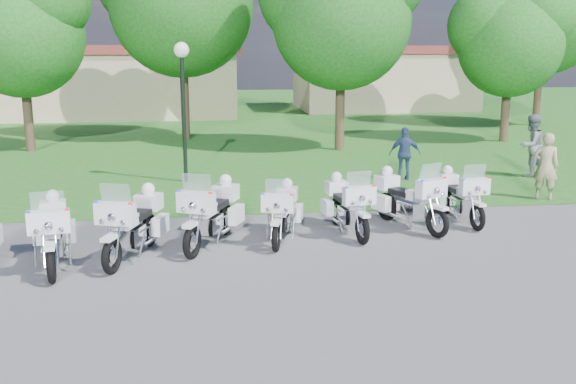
{
  "coord_description": "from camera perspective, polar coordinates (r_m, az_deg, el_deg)",
  "views": [
    {
      "loc": [
        -1.0,
        -11.87,
        3.89
      ],
      "look_at": [
        0.76,
        1.2,
        0.95
      ],
      "focal_mm": 40.0,
      "sensor_mm": 36.0,
      "label": 1
    }
  ],
  "objects": [
    {
      "name": "grass_lawn",
      "position": [
        39.07,
        -6.23,
        6.8
      ],
      "size": [
        100.0,
        48.0,
        0.01
      ],
      "primitive_type": "cube",
      "color": "#22611E",
      "rests_on": "ground"
    },
    {
      "name": "tree_3",
      "position": [
        29.0,
        19.1,
        13.03
      ],
      "size": [
        5.06,
        4.31,
        6.74
      ],
      "color": "#38281C",
      "rests_on": "ground"
    },
    {
      "name": "bystander_b",
      "position": [
        21.26,
        20.78,
        3.86
      ],
      "size": [
        1.17,
        1.07,
        1.94
      ],
      "primitive_type": "imported",
      "rotation": [
        0.0,
        0.0,
        -2.69
      ],
      "color": "gray",
      "rests_on": "ground"
    },
    {
      "name": "building_east",
      "position": [
        43.59,
        8.42,
        10.06
      ],
      "size": [
        11.44,
        7.28,
        4.1
      ],
      "color": "tan",
      "rests_on": "ground"
    },
    {
      "name": "tree_2",
      "position": [
        25.3,
        4.67,
        16.13
      ],
      "size": [
        6.2,
        5.29,
        8.27
      ],
      "color": "#38281C",
      "rests_on": "ground"
    },
    {
      "name": "motorcycle_2",
      "position": [
        12.46,
        -20.2,
        -3.31
      ],
      "size": [
        0.99,
        2.3,
        1.55
      ],
      "rotation": [
        0.0,
        0.0,
        3.31
      ],
      "color": "black",
      "rests_on": "ground"
    },
    {
      "name": "ground",
      "position": [
        12.53,
        -2.73,
        -5.54
      ],
      "size": [
        100.0,
        100.0,
        0.0
      ],
      "primitive_type": "plane",
      "color": "#5A5A5F",
      "rests_on": "ground"
    },
    {
      "name": "motorcycle_3",
      "position": [
        12.53,
        -13.52,
        -2.72
      ],
      "size": [
        1.24,
        2.27,
        1.58
      ],
      "rotation": [
        0.0,
        0.0,
        2.82
      ],
      "color": "black",
      "rests_on": "ground"
    },
    {
      "name": "motorcycle_8",
      "position": [
        15.32,
        14.99,
        -0.26
      ],
      "size": [
        0.79,
        2.14,
        1.44
      ],
      "rotation": [
        0.0,
        0.0,
        3.21
      ],
      "color": "black",
      "rests_on": "ground"
    },
    {
      "name": "bystander_a",
      "position": [
        18.15,
        21.94,
        2.13
      ],
      "size": [
        0.77,
        0.69,
        1.77
      ],
      "primitive_type": "imported",
      "rotation": [
        0.0,
        0.0,
        2.61
      ],
      "color": "tan",
      "rests_on": "ground"
    },
    {
      "name": "motorcycle_4",
      "position": [
        13.07,
        -6.74,
        -1.79
      ],
      "size": [
        1.39,
        2.23,
        1.6
      ],
      "rotation": [
        0.0,
        0.0,
        2.72
      ],
      "color": "black",
      "rests_on": "ground"
    },
    {
      "name": "motorcycle_6",
      "position": [
        13.89,
        5.25,
        -1.11
      ],
      "size": [
        0.9,
        2.19,
        1.48
      ],
      "rotation": [
        0.0,
        0.0,
        3.28
      ],
      "color": "black",
      "rests_on": "ground"
    },
    {
      "name": "lamp_post",
      "position": [
        19.12,
        -9.37,
        10.03
      ],
      "size": [
        0.44,
        0.44,
        4.09
      ],
      "color": "black",
      "rests_on": "ground"
    },
    {
      "name": "bystander_c",
      "position": [
        19.72,
        10.35,
        3.36
      ],
      "size": [
        1.0,
        0.57,
        1.6
      ],
      "primitive_type": "imported",
      "rotation": [
        0.0,
        0.0,
        2.94
      ],
      "color": "navy",
      "rests_on": "ground"
    },
    {
      "name": "motorcycle_7",
      "position": [
        14.46,
        10.55,
        -0.58
      ],
      "size": [
        1.33,
        2.18,
        1.56
      ],
      "rotation": [
        0.0,
        0.0,
        3.54
      ],
      "color": "black",
      "rests_on": "ground"
    },
    {
      "name": "motorcycle_5",
      "position": [
        13.34,
        -0.47,
        -1.74
      ],
      "size": [
        1.05,
        2.06,
        1.42
      ],
      "rotation": [
        0.0,
        0.0,
        2.87
      ],
      "color": "black",
      "rests_on": "ground"
    },
    {
      "name": "tree_0",
      "position": [
        26.78,
        -22.8,
        13.72
      ],
      "size": [
        5.52,
        4.71,
        7.36
      ],
      "color": "#38281C",
      "rests_on": "ground"
    },
    {
      "name": "tree_4",
      "position": [
        35.83,
        21.79,
        15.25
      ],
      "size": [
        6.91,
        5.9,
        9.21
      ],
      "color": "#38281C",
      "rests_on": "ground"
    },
    {
      "name": "building_west",
      "position": [
        40.22,
        -15.04,
        9.56
      ],
      "size": [
        14.56,
        8.32,
        4.1
      ],
      "color": "tan",
      "rests_on": "ground"
    }
  ]
}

